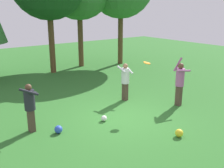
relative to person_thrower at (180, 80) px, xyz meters
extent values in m
plane|color=#2D6B28|center=(-2.65, 0.34, -1.07)|extent=(40.00, 40.00, 0.00)
cube|color=#4C382D|center=(0.00, 0.00, -0.65)|extent=(0.19, 0.22, 0.83)
cylinder|color=#A85693|center=(0.00, 0.00, 0.13)|extent=(0.34, 0.34, 0.72)
sphere|color=brown|center=(0.00, 0.00, 0.59)|extent=(0.23, 0.23, 0.23)
cylinder|color=#A85693|center=(-0.05, -0.19, 0.44)|extent=(0.62, 0.24, 0.13)
cylinder|color=#A85693|center=(0.05, 0.19, 0.61)|extent=(0.39, 0.18, 0.57)
cube|color=#4C382D|center=(-5.70, 1.31, -0.69)|extent=(0.19, 0.22, 0.75)
cylinder|color=#23232D|center=(-5.70, 1.31, 0.01)|extent=(0.34, 0.34, 0.65)
sphere|color=brown|center=(-5.70, 1.31, 0.43)|extent=(0.21, 0.21, 0.21)
cylinder|color=#23232D|center=(-5.66, 1.51, 0.25)|extent=(0.55, 0.19, 0.26)
cylinder|color=#23232D|center=(-5.74, 1.12, 0.33)|extent=(0.54, 0.19, 0.30)
cube|color=#4C382D|center=(-1.35, 1.81, -0.69)|extent=(0.19, 0.22, 0.76)
cylinder|color=silver|center=(-1.35, 1.81, 0.02)|extent=(0.34, 0.34, 0.66)
sphere|color=#8C6647|center=(-1.35, 1.81, 0.45)|extent=(0.21, 0.21, 0.21)
cylinder|color=silver|center=(-1.15, 1.79, 0.25)|extent=(0.13, 0.55, 0.30)
cylinder|color=silver|center=(-1.55, 1.83, 0.33)|extent=(0.13, 0.57, 0.22)
cylinder|color=orange|center=(-1.47, 0.41, 0.83)|extent=(0.38, 0.38, 0.09)
sphere|color=white|center=(-3.36, 0.54, -0.96)|extent=(0.21, 0.21, 0.21)
sphere|color=blue|center=(-5.07, 0.66, -0.94)|extent=(0.26, 0.26, 0.26)
sphere|color=yellow|center=(-2.17, -1.83, -0.94)|extent=(0.25, 0.25, 0.25)
cylinder|color=brown|center=(0.68, 8.95, 0.89)|extent=(0.34, 0.34, 3.91)
cylinder|color=brown|center=(-1.62, 8.43, 0.94)|extent=(0.34, 0.34, 4.00)
cylinder|color=brown|center=(3.34, 8.00, 0.93)|extent=(0.34, 0.34, 3.99)
camera|label=1|loc=(-8.36, -6.57, 2.84)|focal=42.57mm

